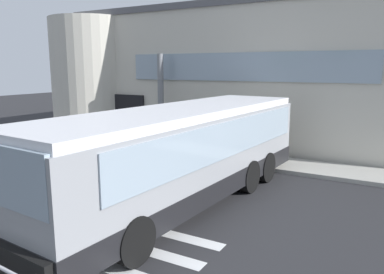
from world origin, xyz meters
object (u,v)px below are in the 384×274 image
Objects in this scene: passenger_by_doorway at (187,131)px; bus_main_foreground at (181,157)px; entry_support_column at (161,100)px; passenger_at_curb_edge at (203,133)px; passenger_near_column at (171,128)px.

bus_main_foreground is at bearing -61.02° from passenger_by_doorway.
bus_main_foreground is 6.48× the size of passenger_by_doorway.
passenger_at_curb_edge is at bearing -17.79° from entry_support_column.
entry_support_column is 3.10m from passenger_at_curb_edge.
passenger_near_column is 1.99m from passenger_at_curb_edge.
passenger_by_doorway and passenger_at_curb_edge have the same top height.
passenger_by_doorway is 0.78m from passenger_at_curb_edge.
entry_support_column is 1.49m from passenger_near_column.
passenger_by_doorway is at bearing -174.80° from passenger_at_curb_edge.
entry_support_column is at bearing 128.49° from bus_main_foreground.
bus_main_foreground reaches higher than passenger_near_column.
entry_support_column is 7.63m from bus_main_foreground.
entry_support_column reaches higher than passenger_near_column.
entry_support_column reaches higher than passenger_at_curb_edge.
passenger_near_column is at bearing 154.04° from passenger_by_doorway.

